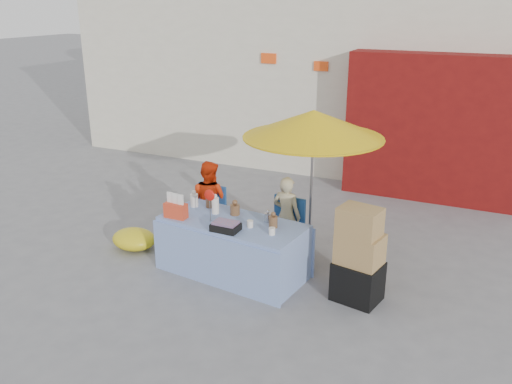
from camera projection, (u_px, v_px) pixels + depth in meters
The scene contains 10 objects.
ground at pixel (216, 272), 7.29m from camera, with size 80.00×80.00×0.00m, color slate.
backdrop at pixel (390, 16), 12.46m from camera, with size 14.00×8.00×7.80m.
market_table at pixel (233, 246), 7.15m from camera, with size 2.05×1.15×1.18m.
chair_left at pixel (205, 226), 8.12m from camera, with size 0.52×0.51×0.85m.
chair_right at pixel (283, 241), 7.62m from camera, with size 0.52×0.51×0.85m.
vendor_orange at pixel (209, 201), 8.11m from camera, with size 0.60×0.47×1.23m, color red.
vendor_beige at pixel (286, 216), 7.63m from camera, with size 0.42×0.28×1.16m, color #C2B489.
umbrella at pixel (313, 125), 7.20m from camera, with size 1.90×1.90×2.09m.
box_stack at pixel (359, 258), 6.45m from camera, with size 0.62×0.54×1.20m.
tarp_bundle at pixel (134, 239), 7.93m from camera, with size 0.67×0.54×0.30m, color yellow.
Camera 1 is at (3.23, -5.67, 3.47)m, focal length 38.00 mm.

